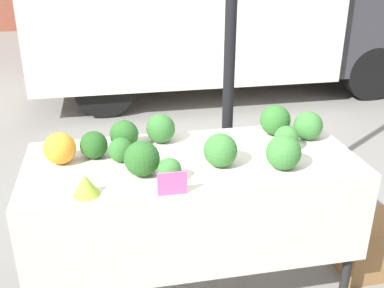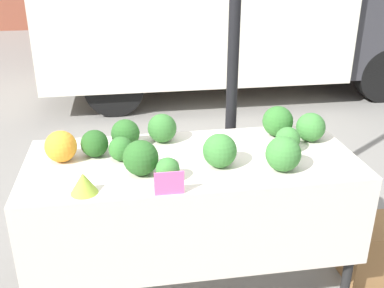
% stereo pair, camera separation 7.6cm
% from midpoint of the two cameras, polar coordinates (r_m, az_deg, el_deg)
% --- Properties ---
extents(ground_plane, '(40.00, 40.00, 0.00)m').
position_cam_midpoint_polar(ground_plane, '(2.82, 0.81, -17.60)').
color(ground_plane, gray).
extents(tent_pole, '(0.07, 0.07, 2.63)m').
position_cam_midpoint_polar(tent_pole, '(2.75, 6.11, 12.24)').
color(tent_pole, black).
rests_on(tent_pole, ground_plane).
extents(market_table, '(1.72, 0.74, 0.85)m').
position_cam_midpoint_polar(market_table, '(2.34, 1.18, -5.10)').
color(market_table, beige).
rests_on(market_table, ground_plane).
extents(orange_cauliflower, '(0.16, 0.16, 0.16)m').
position_cam_midpoint_polar(orange_cauliflower, '(2.36, -15.44, -0.30)').
color(orange_cauliflower, orange).
rests_on(orange_cauliflower, market_table).
extents(romanesco_head, '(0.12, 0.12, 0.10)m').
position_cam_midpoint_polar(romanesco_head, '(2.05, -12.57, -4.88)').
color(romanesco_head, '#93B238').
rests_on(romanesco_head, market_table).
extents(broccoli_head_0, '(0.17, 0.17, 0.17)m').
position_cam_midpoint_polar(broccoli_head_0, '(2.24, 12.47, -1.24)').
color(broccoli_head_0, '#387533').
rests_on(broccoli_head_0, market_table).
extents(broccoli_head_1, '(0.13, 0.13, 0.13)m').
position_cam_midpoint_polar(broccoli_head_1, '(2.32, -8.09, -0.61)').
color(broccoli_head_1, '#2D6628').
rests_on(broccoli_head_1, market_table).
extents(broccoli_head_2, '(0.14, 0.14, 0.14)m').
position_cam_midpoint_polar(broccoli_head_2, '(2.38, -11.38, 0.06)').
color(broccoli_head_2, '#23511E').
rests_on(broccoli_head_2, market_table).
extents(broccoli_head_3, '(0.17, 0.17, 0.17)m').
position_cam_midpoint_polar(broccoli_head_3, '(2.23, 4.52, -0.85)').
color(broccoli_head_3, '#387533').
rests_on(broccoli_head_3, market_table).
extents(broccoli_head_4, '(0.18, 0.18, 0.18)m').
position_cam_midpoint_polar(broccoli_head_4, '(2.65, 11.64, 2.85)').
color(broccoli_head_4, '#2D6628').
rests_on(broccoli_head_4, market_table).
extents(broccoli_head_5, '(0.16, 0.16, 0.16)m').
position_cam_midpoint_polar(broccoli_head_5, '(2.62, 15.65, 2.06)').
color(broccoli_head_5, '#387533').
rests_on(broccoli_head_5, market_table).
extents(broccoli_head_6, '(0.17, 0.17, 0.17)m').
position_cam_midpoint_polar(broccoli_head_6, '(2.15, -5.52, -1.77)').
color(broccoli_head_6, '#285B23').
rests_on(broccoli_head_6, market_table).
extents(broccoli_head_7, '(0.13, 0.13, 0.13)m').
position_cam_midpoint_polar(broccoli_head_7, '(2.46, 12.93, 0.59)').
color(broccoli_head_7, '#387533').
rests_on(broccoli_head_7, market_table).
extents(broccoli_head_8, '(0.16, 0.16, 0.16)m').
position_cam_midpoint_polar(broccoli_head_8, '(2.51, -2.95, 2.02)').
color(broccoli_head_8, '#336B2D').
rests_on(broccoli_head_8, market_table).
extents(broccoli_head_9, '(0.11, 0.11, 0.11)m').
position_cam_midpoint_polar(broccoli_head_9, '(2.10, -2.06, -3.24)').
color(broccoli_head_9, '#387533').
rests_on(broccoli_head_9, market_table).
extents(broccoli_head_10, '(0.16, 0.16, 0.16)m').
position_cam_midpoint_polar(broccoli_head_10, '(2.47, -7.58, 1.33)').
color(broccoli_head_10, '#285B23').
rests_on(broccoli_head_10, market_table).
extents(price_sign, '(0.13, 0.01, 0.11)m').
position_cam_midpoint_polar(price_sign, '(1.98, -1.81, -5.03)').
color(price_sign, '#F45B9E').
rests_on(price_sign, market_table).
extents(produce_crate, '(0.51, 0.31, 0.35)m').
position_cam_midpoint_polar(produce_crate, '(3.06, 23.79, -11.96)').
color(produce_crate, olive).
rests_on(produce_crate, ground_plane).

